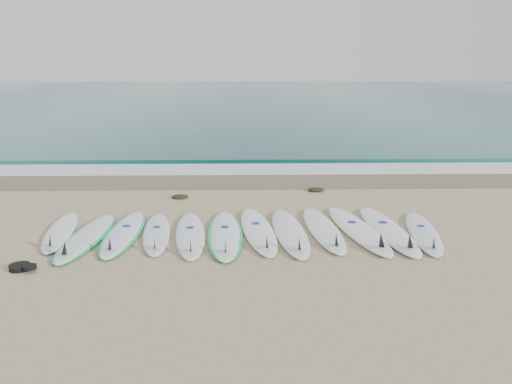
{
  "coord_description": "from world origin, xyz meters",
  "views": [
    {
      "loc": [
        0.09,
        -8.79,
        3.19
      ],
      "look_at": [
        0.31,
        1.53,
        0.4
      ],
      "focal_mm": 35.0,
      "sensor_mm": 36.0,
      "label": 1
    }
  ],
  "objects_px": {
    "surfboard_0": "(60,232)",
    "surfboard_11": "(424,233)",
    "leash_coil": "(22,267)",
    "surfboard_6": "(259,231)"
  },
  "relations": [
    {
      "from": "leash_coil",
      "to": "surfboard_6",
      "type": "bearing_deg",
      "value": 22.76
    },
    {
      "from": "leash_coil",
      "to": "surfboard_11",
      "type": "bearing_deg",
      "value": 11.65
    },
    {
      "from": "surfboard_0",
      "to": "leash_coil",
      "type": "bearing_deg",
      "value": -99.47
    },
    {
      "from": "surfboard_11",
      "to": "leash_coil",
      "type": "distance_m",
      "value": 6.91
    },
    {
      "from": "surfboard_0",
      "to": "leash_coil",
      "type": "height_order",
      "value": "surfboard_0"
    },
    {
      "from": "surfboard_0",
      "to": "surfboard_11",
      "type": "xyz_separation_m",
      "value": [
        6.76,
        -0.21,
        0.0
      ]
    },
    {
      "from": "surfboard_11",
      "to": "leash_coil",
      "type": "relative_size",
      "value": 5.52
    },
    {
      "from": "surfboard_6",
      "to": "surfboard_11",
      "type": "distance_m",
      "value": 3.06
    },
    {
      "from": "surfboard_11",
      "to": "leash_coil",
      "type": "bearing_deg",
      "value": -159.38
    },
    {
      "from": "surfboard_0",
      "to": "surfboard_11",
      "type": "bearing_deg",
      "value": -10.96
    }
  ]
}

